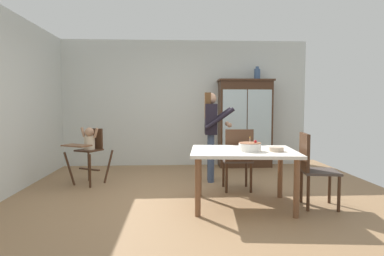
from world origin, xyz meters
The scene contains 11 objects.
ground_plane centered at (0.00, 0.00, 0.00)m, with size 6.24×6.24×0.00m, color #93704C.
wall_back centered at (0.00, 2.63, 1.35)m, with size 5.32×0.06×2.70m, color silver.
china_cabinet centered at (1.28, 2.37, 0.93)m, with size 1.16×0.48×1.85m.
ceramic_vase centered at (1.53, 2.37, 1.97)m, with size 0.13×0.13×0.27m.
high_chair_with_toddler centered at (-1.64, 0.93, 0.65)m, with size 0.78×0.84×0.95m.
adult_person centered at (0.41, 1.03, 0.97)m, with size 0.52×0.50×1.53m.
dining_table centered at (0.67, -0.40, 0.65)m, with size 1.43×1.16×0.74m.
birthday_cake centered at (0.73, -0.50, 0.79)m, with size 0.28×0.28×0.19m.
serving_bowl centered at (1.06, -0.55, 0.77)m, with size 0.18×0.18×0.06m, color #C6AD93.
dining_chair_far_side centered at (0.75, 0.34, 0.56)m, with size 0.45×0.45×0.96m.
dining_chair_right_end centered at (1.55, -0.48, 0.56)m, with size 0.50×0.50×0.96m.
Camera 1 is at (-0.23, -4.65, 1.34)m, focal length 31.23 mm.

